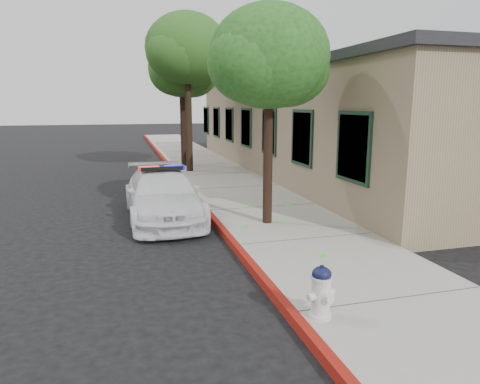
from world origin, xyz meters
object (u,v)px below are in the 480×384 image
object	(u,v)px
fire_hydrant	(321,292)
street_tree_near	(270,62)
clapboard_building	(331,124)
police_car	(163,195)
street_tree_far	(183,72)
street_tree_mid	(187,52)

from	to	relation	value
fire_hydrant	street_tree_near	world-z (taller)	street_tree_near
clapboard_building	fire_hydrant	size ratio (longest dim) A/B	28.72
fire_hydrant	street_tree_near	size ratio (longest dim) A/B	0.15
police_car	fire_hydrant	distance (m)	6.40
street_tree_near	street_tree_far	world-z (taller)	street_tree_far
clapboard_building	fire_hydrant	world-z (taller)	clapboard_building
clapboard_building	police_car	bearing A→B (deg)	-142.45
clapboard_building	street_tree_near	bearing A→B (deg)	-125.89
street_tree_mid	clapboard_building	bearing A→B (deg)	-10.89
police_car	street_tree_far	bearing A→B (deg)	76.90
police_car	clapboard_building	bearing A→B (deg)	36.38
street_tree_mid	street_tree_near	bearing A→B (deg)	-86.63
street_tree_near	street_tree_mid	bearing A→B (deg)	93.37
clapboard_building	police_car	distance (m)	9.96
street_tree_near	street_tree_mid	distance (m)	8.80
street_tree_mid	fire_hydrant	bearing A→B (deg)	-91.52
fire_hydrant	street_tree_near	bearing A→B (deg)	66.53
street_tree_near	fire_hydrant	bearing A→B (deg)	-100.52
street_tree_near	street_tree_far	distance (m)	10.36
police_car	street_tree_far	size ratio (longest dim) A/B	0.79
clapboard_building	street_tree_far	distance (m)	6.94
clapboard_building	police_car	world-z (taller)	clapboard_building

